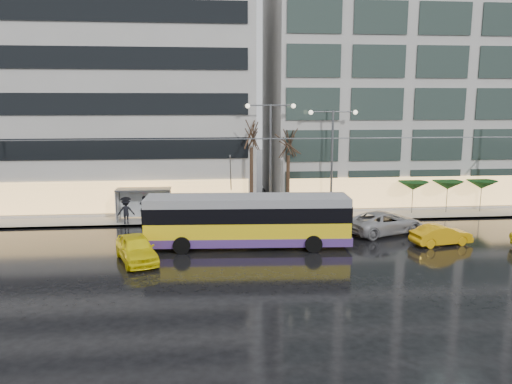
{
  "coord_description": "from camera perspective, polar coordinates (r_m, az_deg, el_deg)",
  "views": [
    {
      "loc": [
        -2.93,
        -28.41,
        9.31
      ],
      "look_at": [
        0.29,
        5.0,
        3.24
      ],
      "focal_mm": 35.0,
      "sensor_mm": 36.0,
      "label": 1
    }
  ],
  "objects": [
    {
      "name": "building_right",
      "position": [
        52.35,
        19.83,
        13.32
      ],
      "size": [
        32.0,
        14.0,
        25.0
      ],
      "primitive_type": "cube",
      "color": "#A6A39E",
      "rests_on": "sidewalk"
    },
    {
      "name": "bus_shelter",
      "position": [
        40.16,
        -13.21,
        -0.56
      ],
      "size": [
        4.2,
        1.6,
        2.51
      ],
      "color": "#595B60",
      "rests_on": "sidewalk"
    },
    {
      "name": "sidewalk",
      "position": [
        43.69,
        1.1,
        -1.95
      ],
      "size": [
        80.0,
        10.0,
        0.15
      ],
      "primitive_type": "cube",
      "color": "gray",
      "rests_on": "ground"
    },
    {
      "name": "pedestrian_a",
      "position": [
        40.59,
        -12.69,
        -0.99
      ],
      "size": [
        1.0,
        1.02,
        2.19
      ],
      "color": "black",
      "rests_on": "sidewalk"
    },
    {
      "name": "building_left",
      "position": [
        49.22,
        -21.37,
        11.71
      ],
      "size": [
        34.0,
        14.0,
        22.0
      ],
      "primitive_type": "cube",
      "color": "#A6A39E",
      "rests_on": "sidewalk"
    },
    {
      "name": "pedestrian_c",
      "position": [
        39.16,
        -14.64,
        -1.9
      ],
      "size": [
        1.33,
        0.9,
        2.11
      ],
      "color": "black",
      "rests_on": "sidewalk"
    },
    {
      "name": "pedestrian_b",
      "position": [
        40.25,
        -8.67,
        -1.75
      ],
      "size": [
        1.05,
        0.97,
        1.74
      ],
      "color": "black",
      "rests_on": "sidewalk"
    },
    {
      "name": "trolleybus",
      "position": [
        32.27,
        -0.98,
        -3.48
      ],
      "size": [
        13.24,
        5.46,
        6.08
      ],
      "color": "yellow",
      "rests_on": "ground"
    },
    {
      "name": "street_lamp_near",
      "position": [
        39.66,
        1.66,
        5.45
      ],
      "size": [
        3.96,
        0.36,
        9.03
      ],
      "color": "#595B60",
      "rests_on": "sidewalk"
    },
    {
      "name": "taxi_b",
      "position": [
        35.18,
        20.4,
        -4.62
      ],
      "size": [
        4.23,
        2.1,
        1.33
      ],
      "primitive_type": "imported",
      "rotation": [
        0.0,
        0.0,
        1.75
      ],
      "color": "#EDA60C",
      "rests_on": "ground"
    },
    {
      "name": "parasol_b",
      "position": [
        44.7,
        21.06,
        0.73
      ],
      "size": [
        2.5,
        2.5,
        2.65
      ],
      "color": "#595B60",
      "rests_on": "sidewalk"
    },
    {
      "name": "kerb",
      "position": [
        38.9,
        1.94,
        -3.48
      ],
      "size": [
        80.0,
        0.1,
        0.15
      ],
      "primitive_type": "cube",
      "color": "slate",
      "rests_on": "ground"
    },
    {
      "name": "street_lamp_far",
      "position": [
        40.61,
        8.71,
        5.06
      ],
      "size": [
        3.96,
        0.36,
        8.53
      ],
      "color": "#595B60",
      "rests_on": "sidewalk"
    },
    {
      "name": "parasol_a",
      "position": [
        43.44,
        17.51,
        0.69
      ],
      "size": [
        2.5,
        2.5,
        2.65
      ],
      "color": "#595B60",
      "rests_on": "sidewalk"
    },
    {
      "name": "catenary",
      "position": [
        36.91,
        0.66,
        2.38
      ],
      "size": [
        42.24,
        5.12,
        7.0
      ],
      "color": "#595B60",
      "rests_on": "ground"
    },
    {
      "name": "sedan_silver",
      "position": [
        36.95,
        14.45,
        -3.38
      ],
      "size": [
        6.37,
        4.59,
        1.61
      ],
      "primitive_type": "imported",
      "rotation": [
        0.0,
        0.0,
        1.94
      ],
      "color": "#A2A1A6",
      "rests_on": "ground"
    },
    {
      "name": "tree_b",
      "position": [
        40.24,
        3.73,
        6.09
      ],
      "size": [
        3.2,
        3.2,
        7.7
      ],
      "color": "black",
      "rests_on": "sidewalk"
    },
    {
      "name": "tree_a",
      "position": [
        39.63,
        -0.53,
        7.04
      ],
      "size": [
        3.2,
        3.2,
        8.4
      ],
      "color": "black",
      "rests_on": "sidewalk"
    },
    {
      "name": "parasol_c",
      "position": [
        46.11,
        24.4,
        0.78
      ],
      "size": [
        2.5,
        2.5,
        2.65
      ],
      "color": "#595B60",
      "rests_on": "sidewalk"
    },
    {
      "name": "taxi_a",
      "position": [
        30.4,
        -13.52,
        -6.29
      ],
      "size": [
        3.36,
        5.06,
        1.6
      ],
      "primitive_type": "imported",
      "rotation": [
        0.0,
        0.0,
        0.34
      ],
      "color": "#FFEB0D",
      "rests_on": "ground"
    },
    {
      "name": "ground",
      "position": [
        30.04,
        0.37,
        -7.79
      ],
      "size": [
        140.0,
        140.0,
        0.0
      ],
      "primitive_type": "plane",
      "color": "black",
      "rests_on": "ground"
    }
  ]
}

